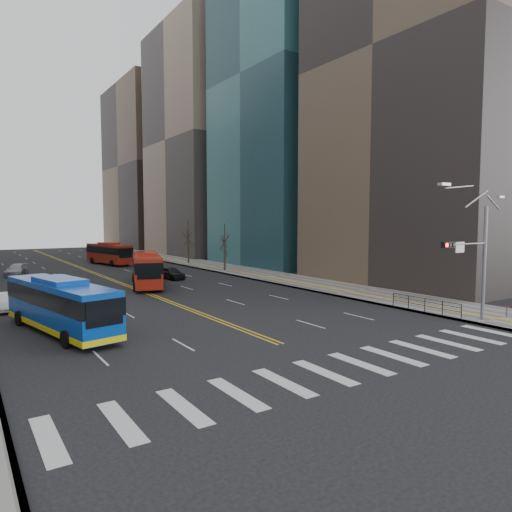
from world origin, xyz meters
TOP-DOWN VIEW (x-y plane):
  - ground at (0.00, 0.00)m, footprint 220.00×220.00m
  - sidewalk_right at (17.50, 45.00)m, footprint 7.00×130.00m
  - crosswalk at (0.00, 0.00)m, footprint 26.70×4.00m
  - centerline at (0.00, 55.00)m, footprint 0.55×100.00m
  - office_towers at (0.12, 68.51)m, footprint 83.00×134.00m
  - signal_mast at (13.77, 2.00)m, footprint 5.37×0.37m
  - pedestrian_railing at (14.30, 6.00)m, footprint 0.06×6.06m
  - street_trees at (-7.18, 34.55)m, footprint 35.20×47.20m
  - blue_bus at (-9.96, 14.88)m, footprint 4.90×12.17m
  - red_bus_near at (1.74, 31.76)m, footprint 6.08×11.95m
  - red_bus_far at (5.03, 58.27)m, footprint 4.54×11.46m
  - car_white at (-12.36, 24.69)m, footprint 1.77×4.32m
  - car_dark_mid at (6.21, 35.71)m, footprint 2.35×4.58m
  - car_silver at (-9.06, 49.62)m, footprint 3.54×5.39m
  - car_dark_far at (12.50, 81.48)m, footprint 2.34×4.20m

SIDE VIEW (x-z plane):
  - ground at x=0.00m, z-range 0.00..0.00m
  - crosswalk at x=0.00m, z-range 0.00..0.01m
  - centerline at x=0.00m, z-range 0.00..0.01m
  - sidewalk_right at x=17.50m, z-range 0.00..0.15m
  - car_dark_far at x=12.50m, z-range 0.00..1.11m
  - car_white at x=-12.36m, z-range 0.00..1.39m
  - car_silver at x=-9.06m, z-range 0.00..1.45m
  - car_dark_mid at x=6.21m, z-range 0.00..1.49m
  - pedestrian_railing at x=14.30m, z-range 0.31..1.33m
  - blue_bus at x=-9.96m, z-range 0.08..3.55m
  - red_bus_far at x=5.03m, z-range 0.20..3.75m
  - red_bus_near at x=1.74m, z-range 0.21..3.90m
  - signal_mast at x=13.77m, z-range 0.16..9.55m
  - street_trees at x=-7.18m, z-range 1.07..8.67m
  - office_towers at x=0.12m, z-range -5.08..52.92m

